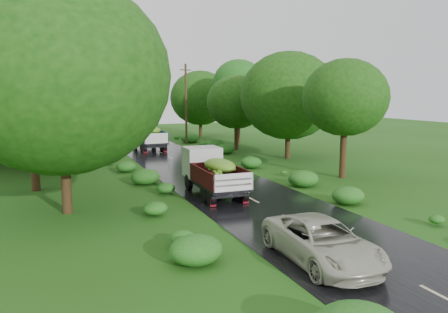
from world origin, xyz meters
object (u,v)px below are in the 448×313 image
truck_far (148,134)px  utility_pole (186,103)px  truck_near (212,170)px  car (322,241)px

truck_far → utility_pole: size_ratio=0.74×
truck_near → truck_far: (1.02, 20.53, 0.13)m
truck_far → truck_near: bearing=-93.3°
utility_pole → truck_near: bearing=-128.1°
truck_near → car: (-0.09, -10.50, -0.65)m
car → truck_near: bearing=92.2°
truck_near → truck_far: truck_far is taller
truck_far → utility_pole: bearing=27.6°
truck_far → car: bearing=-92.6°
car → utility_pole: (5.88, 33.57, 3.70)m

